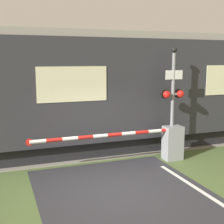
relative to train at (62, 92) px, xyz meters
The scene contains 5 objects.
ground_plane 4.44m from the train, 80.76° to the right, with size 80.00×80.00×0.00m, color #4C6033.
track_bed 2.22m from the train, ahead, with size 36.00×3.20×0.13m.
train is the anchor object (origin of this frame).
crossing_barrier 3.92m from the train, 39.00° to the right, with size 5.00×0.44×1.12m.
signal_post 3.86m from the train, 32.91° to the right, with size 0.82×0.26×3.68m.
Camera 1 is at (-2.82, -7.11, 3.29)m, focal length 50.00 mm.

